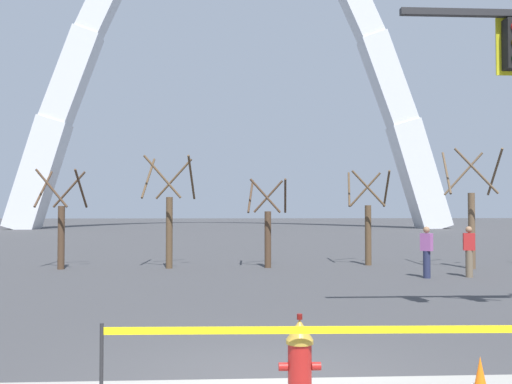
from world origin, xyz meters
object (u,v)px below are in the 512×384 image
at_px(pedestrian_walking_left, 427,252).
at_px(monument_arch, 232,62).
at_px(pedestrian_standing_center, 469,251).
at_px(fire_hydrant, 300,362).

bearing_deg(pedestrian_walking_left, monument_arch, 97.35).
relative_size(pedestrian_walking_left, pedestrian_standing_center, 1.00).
bearing_deg(monument_arch, pedestrian_walking_left, -82.65).
height_order(monument_arch, pedestrian_standing_center, monument_arch).
bearing_deg(pedestrian_standing_center, monument_arch, 99.18).
distance_m(monument_arch, pedestrian_walking_left, 47.20).
distance_m(monument_arch, pedestrian_standing_center, 47.25).
distance_m(fire_hydrant, monument_arch, 57.24).
bearing_deg(fire_hydrant, monument_arch, 90.25).
distance_m(fire_hydrant, pedestrian_walking_left, 12.16).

